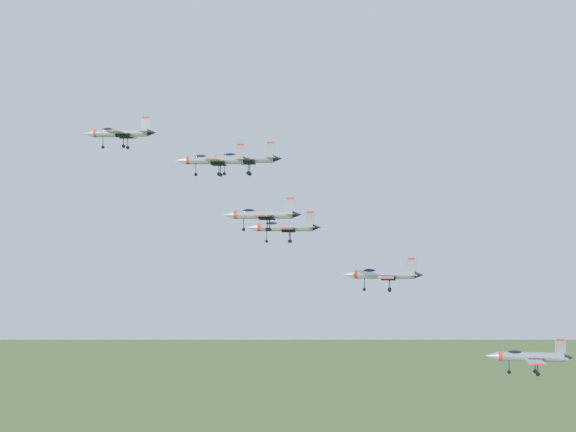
# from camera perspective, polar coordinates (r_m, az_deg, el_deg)

# --- Properties ---
(jet_lead) EXTENTS (13.65, 11.37, 3.65)m
(jet_lead) POSITION_cam_1_polar(r_m,az_deg,el_deg) (148.14, -11.94, 5.80)
(jet_lead) COLOR #979CA2
(jet_left_high) EXTENTS (13.03, 10.92, 3.49)m
(jet_left_high) POSITION_cam_1_polar(r_m,az_deg,el_deg) (130.32, -3.32, 4.09)
(jet_left_high) COLOR #979CA2
(jet_right_high) EXTENTS (10.72, 9.01, 2.88)m
(jet_right_high) POSITION_cam_1_polar(r_m,az_deg,el_deg) (111.79, -5.39, 3.98)
(jet_right_high) COLOR #979CA2
(jet_left_low) EXTENTS (12.36, 10.39, 3.32)m
(jet_left_low) POSITION_cam_1_polar(r_m,az_deg,el_deg) (131.58, -0.37, -0.80)
(jet_left_low) COLOR #979CA2
(jet_right_low) EXTENTS (11.44, 9.51, 3.06)m
(jet_right_low) POSITION_cam_1_polar(r_m,az_deg,el_deg) (112.91, -1.94, 0.11)
(jet_right_low) COLOR #979CA2
(jet_trail) EXTENTS (12.33, 10.25, 3.29)m
(jet_trail) POSITION_cam_1_polar(r_m,az_deg,el_deg) (122.73, 6.69, -4.15)
(jet_trail) COLOR #979CA2
(jet_extra) EXTENTS (13.07, 10.85, 3.49)m
(jet_extra) POSITION_cam_1_polar(r_m,az_deg,el_deg) (128.51, 16.70, -9.55)
(jet_extra) COLOR #979CA2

